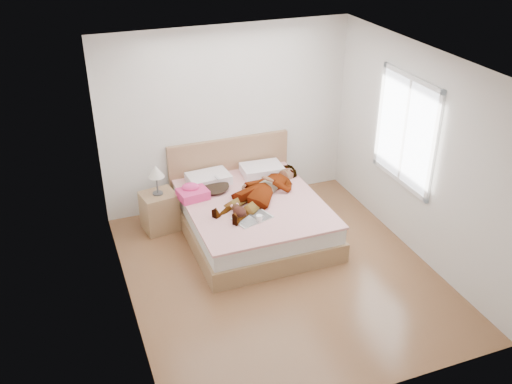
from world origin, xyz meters
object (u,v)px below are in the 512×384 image
at_px(woman, 262,188).
at_px(plush_toy, 239,211).
at_px(magazine, 252,218).
at_px(towel, 192,192).
at_px(bed, 251,213).
at_px(phone, 217,178).
at_px(coffee_mug, 259,218).
at_px(nightstand, 159,209).

height_order(woman, plush_toy, woman).
xyz_separation_m(woman, magazine, (-0.33, -0.52, -0.11)).
height_order(towel, plush_toy, towel).
relative_size(magazine, plush_toy, 2.07).
bearing_deg(woman, magazine, -68.44).
height_order(woman, bed, bed).
bearing_deg(phone, bed, -87.81).
distance_m(phone, towel, 0.42).
xyz_separation_m(magazine, plush_toy, (-0.14, 0.11, 0.06)).
bearing_deg(plush_toy, coffee_mug, -47.76).
xyz_separation_m(coffee_mug, plush_toy, (-0.20, 0.22, 0.03)).
distance_m(bed, nightstand, 1.25).
bearing_deg(plush_toy, phone, 92.41).
height_order(phone, magazine, phone).
relative_size(bed, magazine, 3.89).
bearing_deg(towel, nightstand, 153.97).
xyz_separation_m(towel, nightstand, (-0.42, 0.21, -0.27)).
height_order(woman, coffee_mug, woman).
xyz_separation_m(plush_toy, nightstand, (-0.84, 0.87, -0.26)).
bearing_deg(coffee_mug, nightstand, 133.70).
xyz_separation_m(bed, magazine, (-0.17, -0.49, 0.24)).
relative_size(coffee_mug, nightstand, 0.13).
bearing_deg(nightstand, phone, -4.65).
relative_size(woman, nightstand, 1.75).
bearing_deg(bed, towel, 158.18).
distance_m(coffee_mug, plush_toy, 0.29).
relative_size(woman, phone, 19.28).
distance_m(phone, coffee_mug, 1.05).
bearing_deg(woman, plush_toy, -84.80).
relative_size(woman, coffee_mug, 13.85).
height_order(woman, nightstand, nightstand).
bearing_deg(towel, phone, 19.92).
height_order(phone, coffee_mug, phone).
bearing_deg(nightstand, coffee_mug, -46.30).
xyz_separation_m(woman, nightstand, (-1.31, 0.47, -0.31)).
bearing_deg(phone, magazine, -115.31).
bearing_deg(coffee_mug, plush_toy, 132.24).
height_order(phone, towel, towel).
relative_size(towel, magazine, 0.79).
distance_m(bed, plush_toy, 0.57).
bearing_deg(magazine, coffee_mug, -61.00).
bearing_deg(coffee_mug, bed, 79.69).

